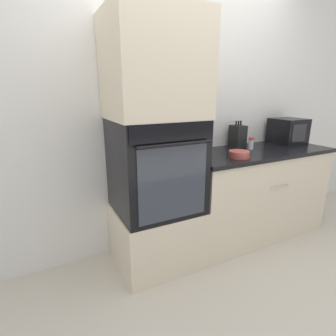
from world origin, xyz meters
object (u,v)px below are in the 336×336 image
(knife_block, at_px, (238,136))
(condiment_jar_mid, at_px, (251,144))
(wall_oven, at_px, (156,166))
(microwave, at_px, (288,131))
(bowl, at_px, (239,154))
(condiment_jar_near, at_px, (202,149))

(knife_block, relative_size, condiment_jar_mid, 2.24)
(condiment_jar_mid, bearing_deg, wall_oven, -177.58)
(microwave, bearing_deg, bowl, -163.43)
(condiment_jar_mid, bearing_deg, knife_block, 107.50)
(wall_oven, height_order, knife_block, wall_oven)
(wall_oven, bearing_deg, condiment_jar_mid, 2.42)
(wall_oven, xyz_separation_m, condiment_jar_mid, (1.03, 0.04, 0.08))
(knife_block, bearing_deg, wall_oven, -169.17)
(microwave, distance_m, bowl, 0.95)
(wall_oven, xyz_separation_m, microwave, (1.61, 0.11, 0.15))
(bowl, xyz_separation_m, condiment_jar_near, (-0.22, 0.23, 0.02))
(wall_oven, distance_m, bowl, 0.72)
(bowl, relative_size, condiment_jar_near, 1.65)
(bowl, bearing_deg, condiment_jar_mid, 32.08)
(condiment_jar_mid, bearing_deg, bowl, -147.92)
(wall_oven, bearing_deg, knife_block, 10.83)
(microwave, bearing_deg, condiment_jar_near, -177.89)
(microwave, distance_m, knife_block, 0.63)
(bowl, bearing_deg, wall_oven, 167.17)
(knife_block, height_order, bowl, knife_block)
(condiment_jar_near, relative_size, condiment_jar_mid, 0.90)
(microwave, distance_m, condiment_jar_mid, 0.59)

